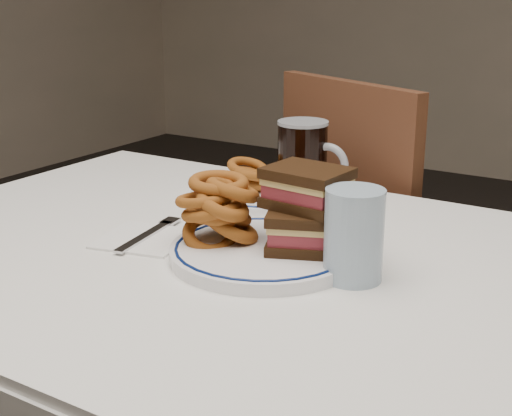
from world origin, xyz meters
The scene contains 11 objects.
dining_table centered at (0.00, 0.00, 0.64)m, with size 1.27×0.87×0.75m.
chair_far centered at (-0.04, 0.68, 0.51)m, with size 0.58×0.58×0.94m.
main_plate centered at (0.04, 0.00, 0.76)m, with size 0.28×0.28×0.02m.
reuben_sandwich centered at (0.09, 0.03, 0.83)m, with size 0.14×0.13×0.12m.
onion_rings_main centered at (-0.03, -0.01, 0.82)m, with size 0.13×0.11×0.13m.
ketchup_ramekin centered at (0.02, 0.10, 0.79)m, with size 0.05×0.05×0.03m.
beer_mug centered at (-0.04, 0.28, 0.83)m, with size 0.14×0.09×0.15m.
water_glass centered at (0.18, 0.00, 0.81)m, with size 0.08×0.08×0.13m, color #A0B9CF.
far_plate centered at (-0.13, 0.28, 0.76)m, with size 0.29×0.29×0.02m.
onion_rings_far centered at (-0.13, 0.26, 0.79)m, with size 0.11×0.12×0.08m.
napkin_fork centered at (-0.17, -0.03, 0.75)m, with size 0.16×0.18×0.01m.
Camera 1 is at (0.56, -0.85, 1.14)m, focal length 50.00 mm.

